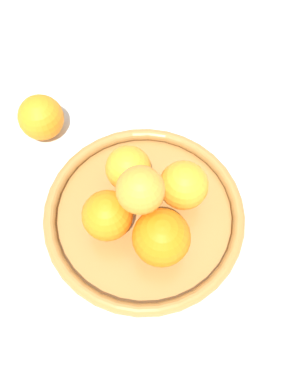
% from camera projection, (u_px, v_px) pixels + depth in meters
% --- Properties ---
extents(ground_plane, '(4.00, 4.00, 0.00)m').
position_uv_depth(ground_plane, '(144.00, 219.00, 0.60)').
color(ground_plane, beige).
extents(fruit_bowl, '(0.31, 0.31, 0.04)m').
position_uv_depth(fruit_bowl, '(144.00, 215.00, 0.59)').
color(fruit_bowl, '#A57238').
rests_on(fruit_bowl, ground_plane).
extents(orange_pile, '(0.19, 0.20, 0.13)m').
position_uv_depth(orange_pile, '(146.00, 203.00, 0.53)').
color(orange_pile, orange).
rests_on(orange_pile, fruit_bowl).
extents(stray_orange, '(0.08, 0.08, 0.08)m').
position_uv_depth(stray_orange, '(41.00, 118.00, 0.64)').
color(stray_orange, orange).
rests_on(stray_orange, ground_plane).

